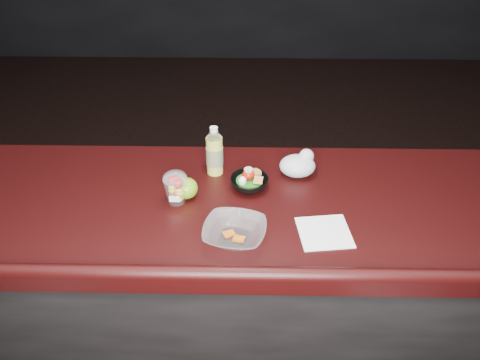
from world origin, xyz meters
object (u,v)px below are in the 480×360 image
fruit_cup (176,187)px  green_apple (186,188)px  lemonade_bottle (215,154)px  snack_bowl (249,182)px  takeout_bowl (235,233)px

fruit_cup → green_apple: bearing=39.8°
lemonade_bottle → fruit_cup: size_ratio=1.59×
green_apple → snack_bowl: size_ratio=0.54×
fruit_cup → takeout_bowl: (0.20, -0.18, -0.04)m
lemonade_bottle → snack_bowl: lemonade_bottle is taller
fruit_cup → green_apple: fruit_cup is taller
snack_bowl → takeout_bowl: (-0.04, -0.27, -0.00)m
fruit_cup → takeout_bowl: bearing=-42.5°
lemonade_bottle → green_apple: (-0.09, -0.15, -0.04)m
lemonade_bottle → green_apple: lemonade_bottle is taller
green_apple → snack_bowl: (0.21, 0.06, -0.01)m
lemonade_bottle → snack_bowl: size_ratio=1.25×
fruit_cup → snack_bowl: bearing=18.8°
lemonade_bottle → takeout_bowl: 0.37m
fruit_cup → snack_bowl: (0.24, 0.08, -0.04)m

